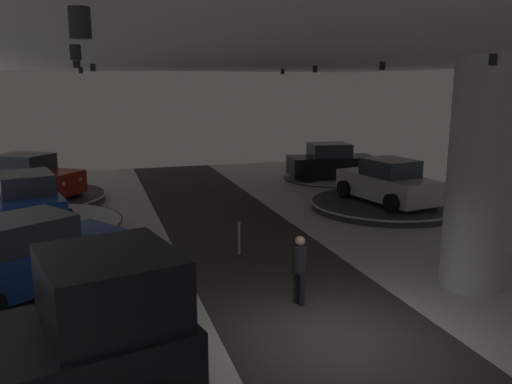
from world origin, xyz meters
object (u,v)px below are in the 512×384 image
display_platform_deep_left (31,200)px  display_platform_far_right (386,205)px  display_platform_far_left (30,229)px  display_car_mid_left (30,257)px  display_platform_deep_right (331,180)px  display_car_far_right (387,183)px  pickup_truck_near_left (5,374)px  display_platform_mid_left (35,294)px  column_right (480,175)px  display_car_deep_left (29,177)px  display_car_deep_right (331,162)px  visitor_walking_near (300,266)px  display_car_far_left (27,201)px

display_platform_deep_left → display_platform_far_right: (13.44, -4.97, -0.04)m
display_platform_far_left → display_car_mid_left: bearing=-83.4°
display_platform_deep_right → display_platform_far_left: bearing=-158.7°
display_car_mid_left → display_car_far_right: (12.38, 5.45, -0.04)m
pickup_truck_near_left → display_platform_mid_left: bearing=92.4°
pickup_truck_near_left → display_car_far_right: size_ratio=1.27×
column_right → display_platform_deep_right: size_ratio=1.15×
display_platform_mid_left → pickup_truck_near_left: size_ratio=1.04×
display_platform_deep_right → display_platform_far_left: 14.29m
display_car_deep_left → display_platform_far_right: size_ratio=0.75×
display_car_deep_right → display_platform_far_left: display_car_deep_right is taller
display_car_deep_right → pickup_truck_near_left: bearing=-127.0°
pickup_truck_near_left → visitor_walking_near: size_ratio=3.55×
display_platform_deep_left → display_car_far_right: bearing=-20.4°
display_car_deep_right → display_car_mid_left: size_ratio=0.98×
column_right → display_car_deep_right: 13.44m
column_right → visitor_walking_near: (-4.45, 0.23, -1.84)m
display_platform_far_right → display_car_far_right: display_car_far_right is taller
display_car_mid_left → column_right: bearing=-11.8°
column_right → display_car_far_left: size_ratio=1.22×
display_platform_mid_left → display_car_far_left: 5.85m
display_platform_mid_left → display_car_far_left: size_ratio=1.31×
display_car_far_left → visitor_walking_near: display_car_far_left is taller
display_platform_deep_right → display_platform_far_right: display_platform_far_right is taller
display_car_deep_right → pickup_truck_near_left: 20.56m
display_platform_deep_right → pickup_truck_near_left: 20.61m
display_car_far_right → display_car_mid_left: bearing=-156.2°
display_platform_deep_right → pickup_truck_near_left: size_ratio=0.85×
display_platform_mid_left → display_car_mid_left: bearing=-147.5°
display_platform_far_right → column_right: bearing=-106.3°
pickup_truck_near_left → display_car_far_left: (-0.91, 11.20, -0.17)m
display_platform_deep_right → display_car_deep_right: size_ratio=1.08×
display_platform_deep_left → display_platform_far_left: size_ratio=0.99×
column_right → visitor_walking_near: column_right is taller
pickup_truck_near_left → display_platform_far_left: 11.32m
display_platform_deep_right → display_platform_deep_left: 13.72m
column_right → display_platform_mid_left: bearing=168.1°
display_platform_deep_right → display_car_mid_left: display_car_mid_left is taller
display_platform_mid_left → display_car_far_right: 13.52m
visitor_walking_near → display_car_mid_left: bearing=161.7°
display_car_deep_right → column_right: bearing=-100.7°
display_platform_deep_right → display_platform_mid_left: size_ratio=0.81×
column_right → display_platform_deep_left: 17.04m
column_right → display_car_far_left: bearing=143.9°
visitor_walking_near → display_platform_far_right: bearing=47.9°
display_platform_deep_left → display_car_far_left: 4.81m
pickup_truck_near_left → display_platform_far_left: size_ratio=0.95×
display_car_deep_right → pickup_truck_near_left: pickup_truck_near_left is taller
visitor_walking_near → display_platform_mid_left: bearing=161.4°
column_right → display_car_far_right: bearing=73.6°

